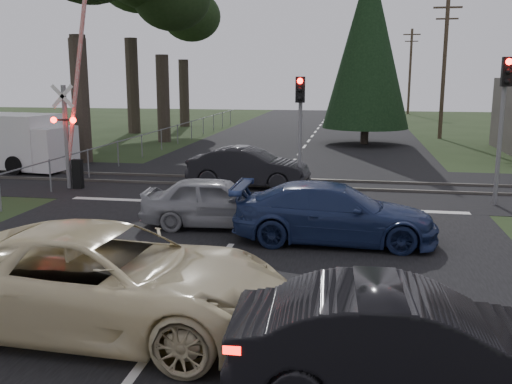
% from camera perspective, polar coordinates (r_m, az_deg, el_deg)
% --- Properties ---
extents(ground, '(120.00, 120.00, 0.00)m').
position_cam_1_polar(ground, '(10.85, -6.83, -10.95)').
color(ground, '#233216').
rests_on(ground, ground).
extents(road, '(14.00, 100.00, 0.01)m').
position_cam_1_polar(road, '(20.23, 1.30, -0.21)').
color(road, black).
rests_on(road, ground).
extents(rail_corridor, '(120.00, 8.00, 0.01)m').
position_cam_1_polar(rail_corridor, '(22.17, 2.08, 0.83)').
color(rail_corridor, black).
rests_on(rail_corridor, ground).
extents(stop_line, '(13.00, 0.35, 0.00)m').
position_cam_1_polar(stop_line, '(18.49, 0.46, -1.32)').
color(stop_line, silver).
rests_on(stop_line, ground).
extents(rail_near, '(120.00, 0.12, 0.10)m').
position_cam_1_polar(rail_near, '(21.38, 1.78, 0.55)').
color(rail_near, '#59544C').
rests_on(rail_near, ground).
extents(rail_far, '(120.00, 0.12, 0.10)m').
position_cam_1_polar(rail_far, '(22.94, 2.35, 1.31)').
color(rail_far, '#59544C').
rests_on(rail_far, ground).
extents(crossing_signal, '(1.62, 0.38, 6.96)m').
position_cam_1_polar(crossing_signal, '(22.00, -17.94, 5.59)').
color(crossing_signal, slate).
rests_on(crossing_signal, ground).
extents(traffic_signal_right, '(0.68, 0.48, 4.70)m').
position_cam_1_polar(traffic_signal_right, '(19.61, 23.70, 8.21)').
color(traffic_signal_right, slate).
rests_on(traffic_signal_right, ground).
extents(traffic_signal_center, '(0.32, 0.48, 4.10)m').
position_cam_1_polar(traffic_signal_center, '(20.39, 4.43, 7.80)').
color(traffic_signal_center, slate).
rests_on(traffic_signal_center, ground).
extents(utility_pole_mid, '(1.80, 0.26, 9.00)m').
position_cam_1_polar(utility_pole_mid, '(39.97, 18.30, 11.86)').
color(utility_pole_mid, '#4C3D2D').
rests_on(utility_pole_mid, ground).
extents(utility_pole_far, '(1.80, 0.26, 9.00)m').
position_cam_1_polar(utility_pole_far, '(64.82, 15.15, 11.71)').
color(utility_pole_far, '#4C3D2D').
rests_on(utility_pole_far, ground).
extents(euc_tree_e, '(6.00, 6.00, 13.20)m').
position_cam_1_polar(euc_tree_e, '(47.97, -7.42, 17.92)').
color(euc_tree_e, '#473D33').
rests_on(euc_tree_e, ground).
extents(conifer_tree, '(5.20, 5.20, 11.00)m').
position_cam_1_polar(conifer_tree, '(35.63, 11.13, 14.36)').
color(conifer_tree, '#473D33').
rests_on(conifer_tree, ground).
extents(fence_left, '(0.10, 36.00, 1.20)m').
position_cam_1_polar(fence_left, '(34.09, -8.58, 4.48)').
color(fence_left, slate).
rests_on(fence_left, ground).
extents(cream_coupe, '(6.27, 3.08, 1.71)m').
position_cam_1_polar(cream_coupe, '(9.77, -14.71, -8.46)').
color(cream_coupe, beige).
rests_on(cream_coupe, ground).
extents(dark_hatchback, '(4.66, 1.84, 1.51)m').
position_cam_1_polar(dark_hatchback, '(7.80, 14.88, -14.55)').
color(dark_hatchback, black).
rests_on(dark_hatchback, ground).
extents(silver_car, '(4.23, 1.99, 1.40)m').
position_cam_1_polar(silver_car, '(15.80, -3.98, -1.02)').
color(silver_car, gray).
rests_on(silver_car, ground).
extents(blue_sedan, '(5.10, 2.10, 1.48)m').
position_cam_1_polar(blue_sedan, '(14.46, 7.82, -2.13)').
color(blue_sedan, navy).
rests_on(blue_sedan, ground).
extents(dark_car_far, '(4.62, 1.89, 1.49)m').
position_cam_1_polar(dark_car_far, '(21.42, -0.76, 2.46)').
color(dark_car_far, black).
rests_on(dark_car_far, ground).
extents(white_van, '(6.57, 3.10, 2.47)m').
position_cam_1_polar(white_van, '(27.82, -23.76, 4.65)').
color(white_van, white).
rests_on(white_van, ground).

